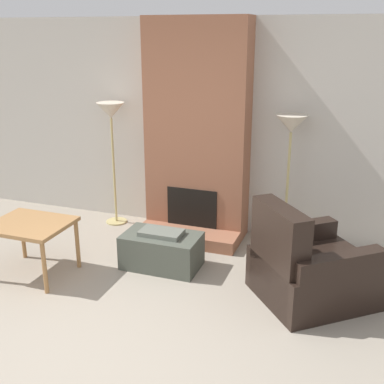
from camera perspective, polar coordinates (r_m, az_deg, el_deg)
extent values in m
plane|color=gray|center=(4.08, -12.38, -18.57)|extent=(24.00, 24.00, 0.00)
cube|color=#BCB7AD|center=(5.99, 1.32, 7.65)|extent=(7.18, 0.06, 2.60)
cube|color=#935B42|center=(5.79, 0.63, 7.27)|extent=(1.24, 0.38, 2.60)
cube|color=#935B42|center=(5.83, -0.60, -5.33)|extent=(1.24, 0.36, 0.15)
cube|color=black|center=(5.86, -0.02, -1.87)|extent=(0.63, 0.02, 0.48)
cube|color=#474C42|center=(5.23, -3.61, -6.95)|extent=(0.82, 0.48, 0.37)
cube|color=#60665B|center=(5.14, -3.66, -4.83)|extent=(0.45, 0.26, 0.05)
cube|color=black|center=(4.78, 14.17, -9.72)|extent=(1.33, 1.31, 0.43)
cube|color=black|center=(4.46, 10.21, -7.63)|extent=(0.62, 0.69, 0.97)
cube|color=black|center=(4.48, 16.87, -10.66)|extent=(0.79, 0.69, 0.62)
cube|color=black|center=(5.01, 11.95, -6.99)|extent=(0.79, 0.69, 0.62)
cube|color=#9E7042|center=(5.18, -18.67, -3.67)|extent=(0.79, 0.66, 0.04)
cylinder|color=#9E7042|center=(4.89, -17.08, -8.60)|extent=(0.04, 0.04, 0.54)
cylinder|color=#9E7042|center=(5.70, -19.43, -4.85)|extent=(0.04, 0.04, 0.54)
cylinder|color=#9E7042|center=(5.31, -13.43, -6.03)|extent=(0.04, 0.04, 0.54)
cylinder|color=tan|center=(6.54, -8.93, -3.44)|extent=(0.27, 0.27, 0.02)
cylinder|color=tan|center=(6.31, -9.24, 2.45)|extent=(0.03, 0.03, 1.38)
cone|color=beige|center=(6.14, -9.62, 9.52)|extent=(0.35, 0.35, 0.19)
cylinder|color=tan|center=(5.87, 10.78, -6.17)|extent=(0.27, 0.27, 0.02)
cylinder|color=tan|center=(5.63, 11.20, 0.18)|extent=(0.03, 0.03, 1.35)
cone|color=beige|center=(5.44, 11.70, 7.93)|extent=(0.35, 0.35, 0.19)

